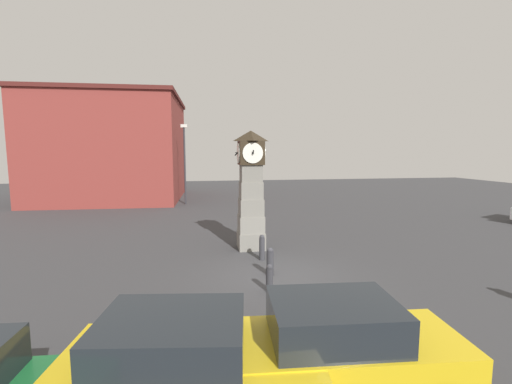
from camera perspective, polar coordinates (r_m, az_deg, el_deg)
name	(u,v)px	position (r m, az deg, el deg)	size (l,w,h in m)	color
ground_plane	(277,278)	(11.66, 3.56, -14.07)	(78.03, 78.03, 0.00)	#38383A
clock_tower	(251,192)	(14.48, -0.85, 0.08)	(1.33, 1.40, 5.02)	gray
bollard_near_tower	(256,239)	(14.66, -0.01, -7.79)	(0.21, 0.21, 0.92)	#333338
bollard_mid_row	(262,247)	(13.29, 1.00, -9.17)	(0.21, 0.21, 0.99)	#333338
bollard_far_row	(270,261)	(11.75, 2.37, -11.44)	(0.24, 0.24, 0.94)	#333338
bollard_end_row	(269,278)	(10.47, 2.25, -14.07)	(0.21, 0.21, 0.83)	#333338
car_near_tower	(187,363)	(6.17, -11.50, -26.11)	(4.32, 2.46, 1.58)	gold
car_by_building	(344,346)	(6.59, 14.53, -23.66)	(3.97, 2.08, 1.64)	gold
street_lamp_near_road	(185,158)	(27.63, -11.80, 5.50)	(0.50, 0.24, 6.28)	#333338
warehouse_blue_far	(114,148)	(32.72, -22.54, 6.72)	(12.04, 12.32, 8.87)	maroon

